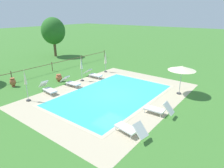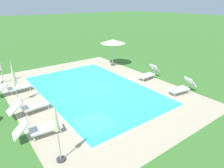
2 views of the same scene
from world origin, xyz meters
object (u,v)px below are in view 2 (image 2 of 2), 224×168
Objects in this scene: sun_lounger_north_near_steps at (39,128)px; sun_lounger_north_far at (14,88)px; sun_lounger_north_end at (149,74)px; sun_lounger_south_near_corner at (30,106)px; patio_umbrella_closed_row_centre at (13,76)px; patio_umbrella_open_foreground at (113,42)px; patio_umbrella_closed_row_mid_west at (57,125)px; sun_lounger_north_mid at (182,87)px.

sun_lounger_north_near_steps is 5.21m from sun_lounger_north_far.
sun_lounger_north_far is 1.08× the size of sun_lounger_north_end.
sun_lounger_south_near_corner is 2.03m from patio_umbrella_closed_row_centre.
patio_umbrella_open_foreground reaches higher than sun_lounger_south_near_corner.
patio_umbrella_closed_row_centre is (5.63, 0.12, 0.09)m from patio_umbrella_closed_row_mid_west.
sun_lounger_north_far is 8.59m from patio_umbrella_open_foreground.
sun_lounger_north_near_steps is 1.00× the size of sun_lounger_north_mid.
patio_umbrella_closed_row_mid_west reaches higher than sun_lounger_north_end.
patio_umbrella_closed_row_centre is at bearing 106.03° from patio_umbrella_open_foreground.
patio_umbrella_closed_row_mid_west is (-3.87, 8.53, 1.13)m from sun_lounger_north_end.
sun_lounger_north_end is at bearing -177.97° from patio_umbrella_open_foreground.
patio_umbrella_closed_row_mid_west reaches higher than sun_lounger_north_mid.
sun_lounger_south_near_corner is at bearing -178.51° from sun_lounger_north_far.
sun_lounger_north_end is at bearing -76.92° from sun_lounger_north_near_steps.
sun_lounger_north_near_steps is 8.91m from sun_lounger_north_end.
sun_lounger_north_near_steps is 3.98m from patio_umbrella_closed_row_centre.
patio_umbrella_closed_row_centre is (3.78, -0.04, 1.22)m from sun_lounger_north_near_steps.
sun_lounger_north_mid reaches higher than sun_lounger_north_far.
sun_lounger_south_near_corner is 0.87× the size of patio_umbrella_open_foreground.
patio_umbrella_closed_row_centre reaches higher than patio_umbrella_open_foreground.
sun_lounger_north_mid is 0.97× the size of sun_lounger_north_far.
patio_umbrella_closed_row_centre reaches higher than patio_umbrella_closed_row_mid_west.
patio_umbrella_closed_row_centre is at bearing -0.56° from sun_lounger_north_near_steps.
sun_lounger_south_near_corner is 9.37m from patio_umbrella_open_foreground.
patio_umbrella_closed_row_mid_west is (-4.04, 0.10, 1.14)m from sun_lounger_south_near_corner.
patio_umbrella_closed_row_mid_west is at bearing 178.56° from sun_lounger_south_near_corner.
sun_lounger_north_far is at bearing 69.43° from sun_lounger_north_end.
sun_lounger_north_far is 1.02× the size of sun_lounger_south_near_corner.
patio_umbrella_closed_row_centre is at bearing 7.77° from sun_lounger_south_near_corner.
sun_lounger_south_near_corner is (3.16, 8.22, -0.01)m from sun_lounger_north_mid.
patio_umbrella_closed_row_centre is at bearing 78.44° from sun_lounger_north_end.
sun_lounger_north_near_steps is at bearing 83.47° from sun_lounger_north_mid.
sun_lounger_north_near_steps is 0.98× the size of sun_lounger_south_near_corner.
patio_umbrella_open_foreground is 0.96× the size of patio_umbrella_closed_row_centre.
sun_lounger_south_near_corner is (-3.01, -0.08, 0.01)m from sun_lounger_north_far.
sun_lounger_north_far is (5.21, -0.18, -0.02)m from sun_lounger_north_near_steps.
sun_lounger_north_far is at bearing 1.49° from sun_lounger_south_near_corner.
sun_lounger_north_far is at bearing 53.34° from sun_lounger_north_mid.
sun_lounger_north_end is 0.80× the size of patio_umbrella_closed_row_mid_west.
sun_lounger_north_near_steps reaches higher than sun_lounger_north_far.
sun_lounger_north_near_steps is at bearing 179.44° from patio_umbrella_closed_row_centre.
patio_umbrella_closed_row_centre is (4.75, 8.44, 1.22)m from sun_lounger_north_mid.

